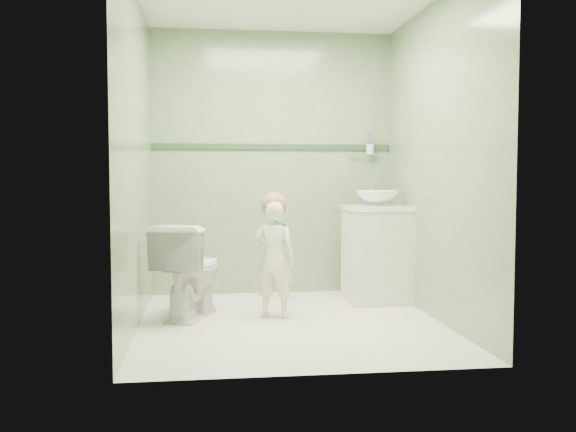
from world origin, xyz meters
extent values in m
plane|color=white|center=(0.00, 0.00, 0.00)|extent=(2.50, 2.50, 0.00)
cube|color=#698E64|center=(0.00, 1.25, 1.20)|extent=(2.20, 0.04, 2.40)
cube|color=#698E64|center=(0.00, -1.25, 1.20)|extent=(2.20, 0.04, 2.40)
cube|color=#698E64|center=(-1.10, 0.00, 1.20)|extent=(0.04, 2.50, 2.40)
cube|color=#698E64|center=(1.10, 0.00, 1.20)|extent=(0.04, 2.50, 2.40)
cube|color=#2B462C|center=(0.00, 1.24, 1.35)|extent=(2.20, 0.02, 0.05)
cube|color=beige|center=(0.84, 0.70, 0.40)|extent=(0.52, 0.50, 0.80)
cube|color=white|center=(0.84, 0.70, 0.81)|extent=(0.54, 0.52, 0.04)
imported|color=white|center=(0.84, 0.70, 0.89)|extent=(0.37, 0.37, 0.13)
cylinder|color=silver|center=(0.84, 0.90, 0.95)|extent=(0.03, 0.03, 0.18)
cylinder|color=silver|center=(0.84, 0.85, 1.03)|extent=(0.02, 0.12, 0.02)
cylinder|color=silver|center=(0.84, 1.20, 1.28)|extent=(0.26, 0.02, 0.02)
cylinder|color=silver|center=(0.90, 1.18, 1.33)|extent=(0.07, 0.07, 0.09)
cylinder|color=#353BB6|center=(0.89, 1.18, 1.40)|extent=(0.01, 0.01, 0.17)
cylinder|color=#724EA5|center=(0.90, 1.17, 1.40)|extent=(0.01, 0.01, 0.17)
cylinder|color=red|center=(0.91, 1.19, 1.40)|extent=(0.01, 0.01, 0.17)
imported|color=white|center=(-0.74, 0.30, 0.36)|extent=(0.62, 0.81, 0.72)
imported|color=white|center=(-0.10, 0.20, 0.45)|extent=(0.38, 0.32, 0.89)
sphere|color=#9F6F41|center=(-0.10, 0.22, 0.86)|extent=(0.20, 0.20, 0.20)
cylinder|color=#068B71|center=(-0.07, 0.05, 0.73)|extent=(0.11, 0.11, 0.06)
cube|color=white|center=(-0.11, 0.12, 0.77)|extent=(0.03, 0.03, 0.02)
camera|label=1|loc=(-0.61, -4.60, 1.07)|focal=39.82mm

